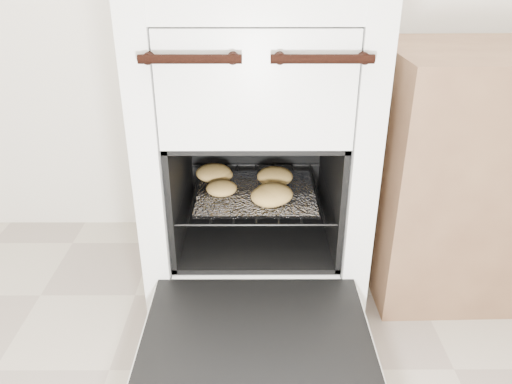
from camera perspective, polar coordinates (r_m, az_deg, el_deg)
stove at (r=1.63m, az=-0.02°, el=4.17°), size 0.65×0.73×1.00m
oven_door at (r=1.30m, az=0.05°, el=-16.33°), size 0.59×0.46×0.04m
oven_rack at (r=1.60m, az=-0.01°, el=0.07°), size 0.47×0.46×0.01m
foil_sheet at (r=1.58m, az=-0.01°, el=-0.06°), size 0.37×0.33×0.01m
baked_rolls at (r=1.57m, az=-0.77°, el=0.97°), size 0.36×0.33×0.06m
counter at (r=1.89m, az=25.61°, el=2.21°), size 0.84×0.57×0.83m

